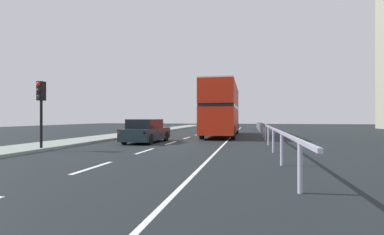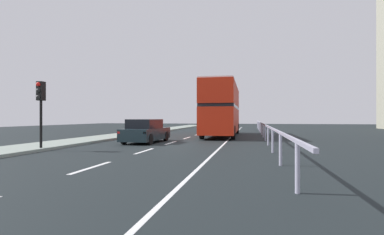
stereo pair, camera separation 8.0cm
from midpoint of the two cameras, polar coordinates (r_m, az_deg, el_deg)
The scene contains 7 objects.
ground_plane at distance 17.25m, azimuth -4.94°, elevation -5.41°, with size 74.26×120.00×0.10m, color black.
near_sidewalk_kerb at distance 19.75m, azimuth -21.75°, elevation -4.38°, with size 2.82×80.00×0.14m, color gray.
lane_paint_markings at distance 25.08m, azimuth 4.87°, elevation -3.62°, with size 3.44×46.00×0.01m.
bridge_side_railing at distance 25.50m, azimuth 13.67°, elevation -1.55°, with size 0.10×42.00×1.11m.
double_decker_bus_red at distance 24.78m, azimuth 5.89°, elevation 1.76°, with size 2.66×11.05×4.39m.
hatchback_car_near at distance 18.31m, azimuth -9.25°, elevation -2.74°, with size 1.95×4.31×1.47m.
traffic_signal_pole at distance 15.33m, azimuth -27.97°, elevation 3.43°, with size 0.30×0.42×3.14m.
Camera 1 is at (4.82, -16.48, 1.56)m, focal length 26.84 mm.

